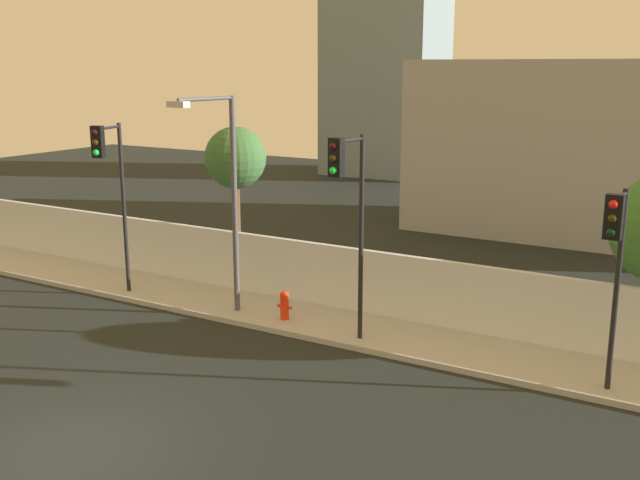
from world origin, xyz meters
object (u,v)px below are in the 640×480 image
at_px(street_lamp_curbside, 226,185).
at_px(fire_hydrant, 284,304).
at_px(traffic_light_left, 615,250).
at_px(traffic_light_center, 111,174).
at_px(roadside_tree_leftmost, 235,159).
at_px(traffic_light_right, 349,197).

bearing_deg(street_lamp_curbside, fire_hydrant, 12.49).
distance_m(traffic_light_left, traffic_light_center, 13.95).
xyz_separation_m(street_lamp_curbside, roadside_tree_leftmost, (-1.93, 3.02, 0.27)).
bearing_deg(street_lamp_curbside, traffic_light_left, -2.06).
distance_m(traffic_light_left, fire_hydrant, 8.93).
distance_m(street_lamp_curbside, fire_hydrant, 3.61).
height_order(fire_hydrant, roadside_tree_leftmost, roadside_tree_leftmost).
distance_m(traffic_light_left, traffic_light_right, 6.09).
height_order(traffic_light_center, fire_hydrant, traffic_light_center).
relative_size(traffic_light_left, traffic_light_right, 0.84).
height_order(traffic_light_center, street_lamp_curbside, street_lamp_curbside).
relative_size(traffic_light_right, fire_hydrant, 6.43).
height_order(traffic_light_left, street_lamp_curbside, street_lamp_curbside).
xyz_separation_m(traffic_light_right, roadside_tree_leftmost, (-5.95, 3.46, 0.15)).
xyz_separation_m(traffic_light_center, traffic_light_right, (7.88, 0.01, 0.02)).
relative_size(traffic_light_left, fire_hydrant, 5.43).
xyz_separation_m(traffic_light_right, fire_hydrant, (-2.40, 0.80, -3.33)).
relative_size(traffic_light_center, street_lamp_curbside, 0.86).
distance_m(traffic_light_right, fire_hydrant, 4.18).
xyz_separation_m(traffic_light_left, street_lamp_curbside, (-10.08, 0.36, 0.44)).
distance_m(traffic_light_center, traffic_light_right, 7.88).
distance_m(street_lamp_curbside, roadside_tree_leftmost, 3.59).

